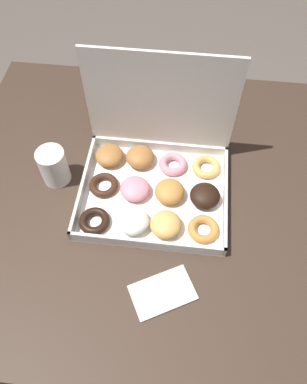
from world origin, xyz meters
name	(u,v)px	position (x,y,z in m)	size (l,w,h in m)	color
ground_plane	(145,285)	(0.00, 0.00, 0.00)	(8.00, 8.00, 0.00)	#564C44
dining_table	(141,210)	(0.00, 0.00, 0.65)	(1.04, 0.98, 0.75)	#38281E
donut_box	(155,174)	(0.04, 0.02, 0.80)	(0.38, 0.32, 0.33)	white
coffee_mug	(54,166)	(-0.23, 0.02, 0.80)	(0.07, 0.07, 0.11)	white
paper_napkin	(163,292)	(0.09, -0.27, 0.75)	(0.17, 0.15, 0.01)	silver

